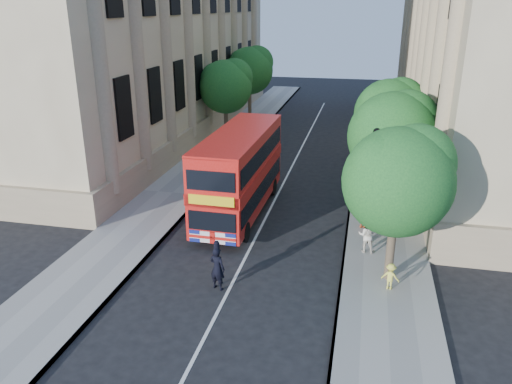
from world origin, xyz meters
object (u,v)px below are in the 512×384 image
Objects in this scene: lamp_post at (372,191)px; woman_pedestrian at (367,235)px; double_decker_bus at (240,170)px; box_van at (229,168)px; police_constable at (217,268)px.

lamp_post reaches higher than woman_pedestrian.
lamp_post is 3.37× the size of woman_pedestrian.
double_decker_bus is at bearing -22.13° from woman_pedestrian.
box_van is at bearing 115.64° from double_decker_bus.
double_decker_bus is at bearing 160.75° from lamp_post.
police_constable is at bearing -81.43° from double_decker_bus.
lamp_post is 3.01× the size of police_constable.
lamp_post is at bearing -36.12° from box_van.
box_van is (-1.51, 3.28, -0.98)m from double_decker_bus.
woman_pedestrian is at bearing -93.73° from lamp_post.
double_decker_bus reaches higher than woman_pedestrian.
lamp_post is 1.09× the size of box_van.
police_constable is at bearing -137.36° from lamp_post.
lamp_post is at bearing -118.74° from police_constable.
police_constable is (-5.43, -5.00, -1.65)m from lamp_post.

